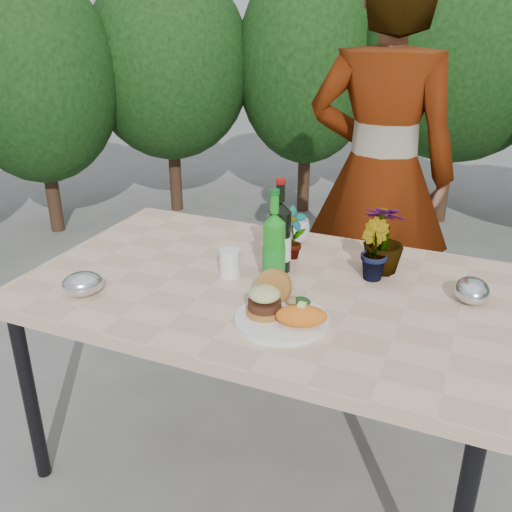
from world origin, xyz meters
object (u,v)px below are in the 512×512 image
at_px(dinner_plate, 282,320).
at_px(person, 380,175).
at_px(patio_table, 265,297).
at_px(wine_bottle, 280,238).

bearing_deg(dinner_plate, person, 88.00).
distance_m(patio_table, dinner_plate, 0.27).
bearing_deg(person, wine_bottle, 72.82).
distance_m(dinner_plate, person, 1.14).
distance_m(patio_table, person, 0.95).
bearing_deg(person, dinner_plate, 83.25).
height_order(patio_table, dinner_plate, dinner_plate).
bearing_deg(dinner_plate, patio_table, 122.78).
bearing_deg(wine_bottle, dinner_plate, -57.24).
distance_m(patio_table, wine_bottle, 0.21).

